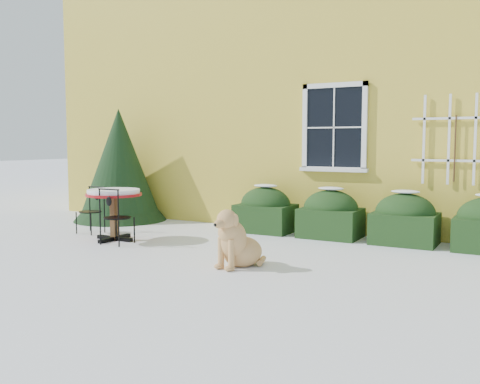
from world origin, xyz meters
The scene contains 8 objects.
ground centered at (0.00, 0.00, 0.00)m, with size 80.00×80.00×0.00m, color white.
house centered at (0.00, 7.00, 3.22)m, with size 12.40×8.40×6.40m.
hedge_row centered at (1.65, 2.55, 0.40)m, with size 4.95×0.80×0.91m.
evergreen_shrub centered at (-3.77, 2.39, 0.98)m, with size 2.01×2.01×2.44m.
bistro_table centered at (-2.20, 0.46, 0.74)m, with size 0.96×0.96×0.89m.
patio_chair_near centered at (-1.92, 0.18, 0.47)m, with size 0.45×0.45×0.95m.
patio_chair_far centered at (-3.10, 0.84, 0.44)m, with size 0.42×0.42×0.87m.
dog centered at (0.64, -0.28, 0.33)m, with size 0.64×0.88×0.83m.
Camera 1 is at (4.16, -6.54, 1.69)m, focal length 40.00 mm.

